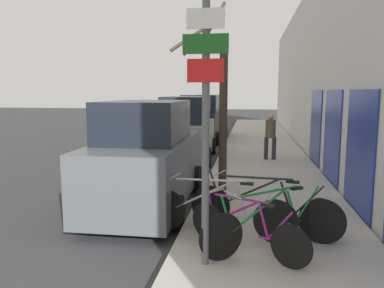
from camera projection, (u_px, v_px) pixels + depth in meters
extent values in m
plane|color=#333335|center=(188.00, 163.00, 13.02)|extent=(80.00, 80.00, 0.00)
cube|color=#ADA89E|center=(262.00, 151.00, 15.34)|extent=(3.20, 32.00, 0.15)
cube|color=silver|center=(309.00, 72.00, 14.63)|extent=(0.20, 32.00, 6.50)
cube|color=navy|center=(359.00, 151.00, 7.25)|extent=(0.03, 1.89, 2.37)
cube|color=navy|center=(332.00, 136.00, 9.73)|extent=(0.03, 1.89, 2.37)
cube|color=navy|center=(316.00, 127.00, 12.21)|extent=(0.03, 1.89, 2.37)
cylinder|color=#595B60|center=(206.00, 136.00, 4.88)|extent=(0.10, 0.10, 3.51)
cube|color=white|center=(206.00, 18.00, 4.62)|extent=(0.48, 0.02, 0.25)
cube|color=#19591E|center=(205.00, 44.00, 4.66)|extent=(0.58, 0.02, 0.24)
cube|color=red|center=(205.00, 71.00, 4.71)|extent=(0.46, 0.02, 0.29)
cylinder|color=black|center=(208.00, 221.00, 5.90)|extent=(0.52, 0.36, 0.60)
cylinder|color=black|center=(291.00, 247.00, 4.94)|extent=(0.52, 0.36, 0.60)
cylinder|color=#8C1E72|center=(236.00, 212.00, 5.50)|extent=(0.70, 0.48, 0.50)
cylinder|color=#8C1E72|center=(240.00, 199.00, 5.42)|extent=(0.80, 0.55, 0.08)
cylinder|color=#8C1E72|center=(263.00, 220.00, 5.19)|extent=(0.17, 0.13, 0.43)
cylinder|color=#8C1E72|center=(274.00, 240.00, 5.10)|extent=(0.44, 0.30, 0.07)
cylinder|color=#8C1E72|center=(279.00, 226.00, 5.03)|extent=(0.34, 0.23, 0.49)
cylinder|color=#8C1E72|center=(211.00, 207.00, 5.82)|extent=(0.16, 0.12, 0.52)
cube|color=black|center=(268.00, 205.00, 5.11)|extent=(0.21, 0.18, 0.04)
cylinder|color=#99999E|center=(215.00, 191.00, 5.73)|extent=(0.26, 0.38, 0.02)
cylinder|color=black|center=(221.00, 237.00, 5.18)|extent=(0.58, 0.41, 0.68)
cylinder|color=black|center=(317.00, 219.00, 5.90)|extent=(0.58, 0.41, 0.68)
cylinder|color=#197233|center=(261.00, 209.00, 5.40)|extent=(0.82, 0.57, 0.56)
cylinder|color=#197233|center=(266.00, 192.00, 5.41)|extent=(0.95, 0.66, 0.09)
cylinder|color=#197233|center=(291.00, 205.00, 5.64)|extent=(0.19, 0.15, 0.49)
cylinder|color=#197233|center=(302.00, 220.00, 5.77)|extent=(0.52, 0.36, 0.08)
cylinder|color=#197233|center=(307.00, 205.00, 5.77)|extent=(0.39, 0.28, 0.55)
cylinder|color=#197233|center=(227.00, 216.00, 5.17)|extent=(0.19, 0.14, 0.59)
cube|color=black|center=(297.00, 188.00, 5.64)|extent=(0.21, 0.18, 0.04)
cylinder|color=#99999E|center=(233.00, 195.00, 5.17)|extent=(0.27, 0.38, 0.02)
cylinder|color=black|center=(166.00, 209.00, 6.37)|extent=(0.69, 0.16, 0.70)
cylinder|color=black|center=(276.00, 222.00, 5.76)|extent=(0.69, 0.16, 0.70)
cylinder|color=#B7B7BC|center=(205.00, 194.00, 6.09)|extent=(1.02, 0.23, 0.57)
cylinder|color=#B7B7BC|center=(210.00, 180.00, 6.03)|extent=(1.18, 0.26, 0.09)
cylinder|color=#B7B7BC|center=(241.00, 199.00, 5.90)|extent=(0.22, 0.08, 0.50)
cylinder|color=#B7B7BC|center=(255.00, 218.00, 5.86)|extent=(0.64, 0.15, 0.08)
cylinder|color=#B7B7BC|center=(261.00, 203.00, 5.79)|extent=(0.48, 0.12, 0.56)
cylinder|color=#B7B7BC|center=(171.00, 193.00, 6.30)|extent=(0.22, 0.07, 0.60)
cube|color=black|center=(247.00, 184.00, 5.83)|extent=(0.21, 0.12, 0.04)
cylinder|color=#99999E|center=(176.00, 176.00, 6.22)|extent=(0.11, 0.44, 0.02)
cylinder|color=black|center=(210.00, 206.00, 6.53)|extent=(0.70, 0.23, 0.71)
cylinder|color=black|center=(322.00, 221.00, 5.74)|extent=(0.70, 0.23, 0.71)
cylinder|color=black|center=(249.00, 192.00, 6.19)|extent=(1.01, 0.33, 0.59)
cylinder|color=black|center=(255.00, 178.00, 6.11)|extent=(1.17, 0.37, 0.09)
cylinder|color=black|center=(286.00, 198.00, 5.94)|extent=(0.22, 0.10, 0.51)
cylinder|color=black|center=(300.00, 217.00, 5.88)|extent=(0.63, 0.21, 0.08)
cylinder|color=black|center=(307.00, 202.00, 5.80)|extent=(0.47, 0.16, 0.57)
cylinder|color=black|center=(216.00, 189.00, 6.44)|extent=(0.22, 0.09, 0.62)
cube|color=black|center=(293.00, 182.00, 5.86)|extent=(0.21, 0.13, 0.04)
cylinder|color=#99999E|center=(221.00, 173.00, 6.36)|extent=(0.15, 0.43, 0.02)
cube|color=#51565B|center=(148.00, 169.00, 8.09)|extent=(1.78, 4.34, 1.29)
cube|color=black|center=(145.00, 121.00, 7.77)|extent=(1.59, 2.27, 0.82)
cylinder|color=black|center=(129.00, 176.00, 9.59)|extent=(0.23, 0.65, 0.65)
cylinder|color=black|center=(196.00, 179.00, 9.35)|extent=(0.23, 0.65, 0.65)
cylinder|color=black|center=(84.00, 208.00, 6.97)|extent=(0.23, 0.65, 0.65)
cylinder|color=black|center=(176.00, 213.00, 6.72)|extent=(0.23, 0.65, 0.65)
cube|color=gray|center=(187.00, 139.00, 13.70)|extent=(1.89, 4.23, 1.18)
cube|color=black|center=(186.00, 110.00, 13.39)|extent=(1.65, 2.22, 0.94)
cylinder|color=black|center=(170.00, 145.00, 15.14)|extent=(0.24, 0.66, 0.65)
cylinder|color=black|center=(213.00, 146.00, 14.93)|extent=(0.24, 0.66, 0.65)
cylinder|color=black|center=(156.00, 156.00, 12.60)|extent=(0.24, 0.66, 0.65)
cylinder|color=black|center=(207.00, 157.00, 12.38)|extent=(0.24, 0.66, 0.65)
cube|color=black|center=(203.00, 125.00, 18.85)|extent=(2.15, 4.52, 1.29)
cube|color=black|center=(202.00, 104.00, 18.53)|extent=(1.83, 2.39, 0.85)
cylinder|color=black|center=(190.00, 131.00, 20.45)|extent=(0.26, 0.63, 0.62)
cylinder|color=black|center=(225.00, 132.00, 20.05)|extent=(0.26, 0.63, 0.62)
cylinder|color=black|center=(178.00, 137.00, 17.80)|extent=(0.26, 0.63, 0.62)
cylinder|color=black|center=(217.00, 139.00, 17.40)|extent=(0.26, 0.63, 0.62)
cylinder|color=#333338|center=(274.00, 148.00, 12.92)|extent=(0.14, 0.14, 0.77)
cylinder|color=#333338|center=(266.00, 148.00, 12.93)|extent=(0.14, 0.14, 0.77)
cylinder|color=brown|center=(271.00, 129.00, 12.82)|extent=(0.35, 0.35, 0.61)
sphere|color=tan|center=(271.00, 117.00, 12.77)|extent=(0.21, 0.21, 0.21)
cylinder|color=#3D2D23|center=(223.00, 126.00, 8.15)|extent=(0.18, 0.18, 3.17)
cylinder|color=#3D2D23|center=(213.00, 24.00, 7.41)|extent=(0.46, 1.06, 1.05)
cylinder|color=#3D2D23|center=(197.00, 33.00, 7.80)|extent=(1.15, 0.41, 0.81)
cylinder|color=#3D2D23|center=(203.00, 35.00, 8.18)|extent=(1.02, 0.56, 0.84)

